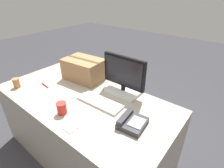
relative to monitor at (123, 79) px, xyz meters
name	(u,v)px	position (x,y,z in m)	size (l,w,h in m)	color
ground_plane	(88,151)	(-0.26, -0.32, -0.91)	(12.00, 12.00, 0.00)	#38383D
office_desk	(85,127)	(-0.26, -0.32, -0.54)	(1.80, 0.90, 0.75)	#A89E8E
monitor	(123,79)	(0.00, 0.00, 0.00)	(0.46, 0.21, 0.38)	white
keyboard	(100,102)	(-0.06, -0.28, -0.15)	(0.45, 0.17, 0.03)	silver
desk_phone	(132,122)	(0.33, -0.34, -0.13)	(0.21, 0.23, 0.07)	#2D2D33
paper_cup_left	(16,83)	(-0.94, -0.62, -0.11)	(0.07, 0.07, 0.10)	#BC7547
paper_cup_right	(62,108)	(-0.20, -0.59, -0.11)	(0.08, 0.08, 0.10)	red
spoon	(43,106)	(-0.42, -0.64, -0.16)	(0.04, 0.15, 0.00)	silver
cardboard_box	(84,69)	(-0.53, -0.03, -0.04)	(0.46, 0.34, 0.24)	#9E754C
pen_marker	(45,85)	(-0.74, -0.42, -0.15)	(0.14, 0.03, 0.01)	red
sticky_note_pad	(71,128)	(-0.01, -0.66, -0.16)	(0.09, 0.09, 0.01)	silver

